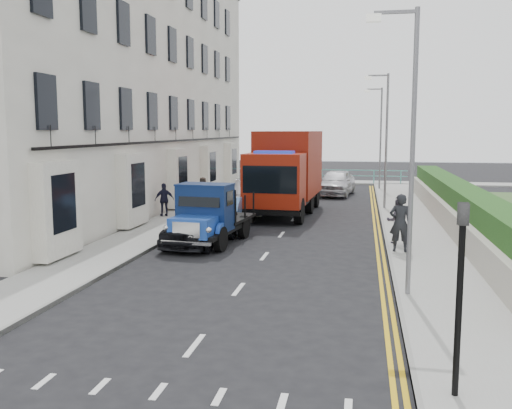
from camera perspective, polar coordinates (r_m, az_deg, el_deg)
name	(u,v)px	position (r m, az deg, el deg)	size (l,w,h in m)	color
ground	(253,271)	(17.02, -0.30, -6.66)	(120.00, 120.00, 0.00)	black
pavement_west	(180,218)	(26.86, -7.59, -1.36)	(2.40, 38.00, 0.12)	gray
pavement_east	(412,225)	(25.63, 15.34, -1.99)	(2.60, 38.00, 0.12)	gray
promenade	(322,182)	(45.50, 6.63, 2.26)	(30.00, 2.50, 0.12)	gray
sea_plane	(339,161)	(76.38, 8.27, 4.28)	(120.00, 120.00, 0.00)	slate
terrace_west	(125,73)	(31.95, -12.99, 12.70)	(6.31, 30.20, 14.25)	white
garden_east	(459,207)	(25.74, 19.65, -0.23)	(1.45, 28.00, 1.75)	#B2AD9E
seafront_railing	(321,176)	(44.66, 6.57, 2.84)	(13.00, 0.08, 1.11)	#59B2A5
lamp_near	(408,137)	(14.24, 14.94, 6.59)	(1.23, 0.18, 7.00)	slate
lamp_mid	(384,133)	(30.22, 12.70, 7.00)	(1.23, 0.18, 7.00)	slate
lamp_far	(379,132)	(40.22, 12.20, 7.08)	(1.23, 0.18, 7.00)	slate
traffic_signal	(461,271)	(9.07, 19.78, -6.24)	(0.16, 0.20, 3.10)	black
bedford_lorry	(207,218)	(20.47, -4.94, -1.34)	(2.33, 4.88, 2.23)	black
red_lorry	(286,170)	(28.35, 3.06, 3.46)	(2.96, 7.91, 4.09)	black
parked_car_front	(201,224)	(20.81, -5.51, -1.95)	(1.79, 4.46, 1.52)	black
parked_car_mid	(225,213)	(24.28, -3.15, -0.87)	(1.35, 3.86, 1.27)	#618ED1
parked_car_rear	(247,197)	(28.99, -0.95, 0.77)	(2.16, 5.31, 1.54)	#B7B6BB
seafront_car_left	(269,178)	(41.02, 1.27, 2.70)	(2.47, 5.36, 1.49)	black
seafront_car_right	(336,182)	(36.69, 8.05, 2.19)	(1.95, 4.84, 1.65)	silver
pedestrian_east_near	(400,223)	(19.53, 14.22, -1.78)	(0.71, 0.47, 1.94)	black
pedestrian_east_far	(398,221)	(20.95, 13.97, -1.63)	(0.78, 0.61, 1.60)	#38313C
pedestrian_west_near	(164,200)	(27.10, -9.15, 0.48)	(0.91, 0.38, 1.55)	black
pedestrian_west_far	(203,191)	(30.72, -5.33, 1.33)	(0.75, 0.49, 1.53)	#3A312A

